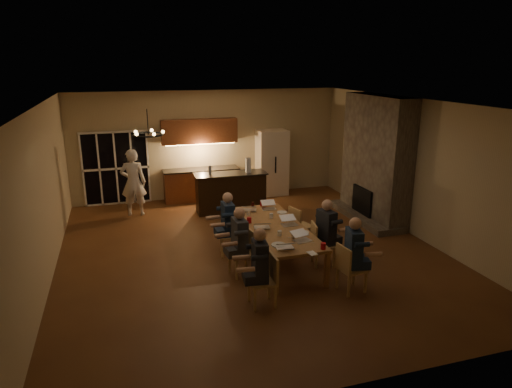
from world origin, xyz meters
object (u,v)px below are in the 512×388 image
Objects in this scene: person_left_mid at (240,242)px; bar_bottle at (210,170)px; laptop_e at (249,206)px; plate_near at (303,232)px; laptop_c at (262,222)px; laptop_f at (269,204)px; chair_right_far at (302,226)px; redcup_far at (262,203)px; person_left_near at (260,267)px; chair_right_mid at (323,244)px; can_cola at (253,205)px; person_right_mid at (326,232)px; laptop_a at (284,242)px; mug_front at (280,233)px; mug_mid at (271,216)px; refrigerator at (272,163)px; laptop_b at (303,235)px; person_left_far at (228,224)px; chair_left_far at (230,235)px; plate_left at (279,245)px; laptop_d at (289,220)px; mug_back at (248,213)px; chair_left_mid at (241,253)px; bar_island at (231,192)px; standing_person at (133,182)px; chair_right_near at (352,268)px; bar_blender at (248,165)px; chandelier at (148,135)px; person_right_near at (353,254)px; can_silver at (293,235)px; dining_table at (276,243)px; redcup_near at (323,246)px.

person_left_mid is 5.75× the size of bar_bottle.
laptop_e is 1.78m from plate_near.
laptop_f is at bearing -105.27° from laptop_c.
chair_right_far reaches higher than redcup_far.
person_left_near is (-1.70, -2.26, 0.24)m from chair_right_far.
can_cola is (-0.94, 1.85, 0.37)m from chair_right_mid.
laptop_a is (-1.13, -0.62, 0.17)m from person_right_mid.
person_right_mid is 2.02m from redcup_far.
mug_front is 1.05m from mug_mid.
laptop_b is at bearing -103.15° from refrigerator.
person_left_far is at bearing -120.05° from refrigerator.
person_left_mid is 4.31× the size of laptop_b.
plate_left is (0.55, -1.53, 0.31)m from chair_left_far.
person_left_near is (-1.71, -1.14, 0.24)m from chair_right_mid.
laptop_d is 1.07m from mug_back.
chair_left_mid is at bearing -118.87° from redcup_far.
bar_island is at bearing 96.94° from laptop_d.
standing_person is 6.62× the size of plate_left.
chair_right_near and chair_right_mid have the same top height.
bar_blender is at bearing 82.86° from mug_front.
chandelier is 4.55× the size of redcup_far.
person_right_near is 4.31× the size of laptop_b.
mug_back is at bearing 141.38° from mug_mid.
person_left_mid is 5.04× the size of plate_left.
person_left_far is at bearing 77.14° from chair_right_far.
laptop_f reaches higher than can_silver.
plate_near is (0.62, 0.60, -0.10)m from laptop_a.
chair_right_far is at bearing -80.69° from bar_blender.
chair_right_near is (0.86, -1.66, 0.07)m from dining_table.
refrigerator reaches higher than person_right_near.
person_left_mid is (-1.76, 1.19, 0.24)m from chair_right_near.
chair_right_mid is (-0.68, -5.21, -0.55)m from refrigerator.
person_left_mid is 6.06× the size of plate_near.
can_silver is (0.43, -1.58, 0.01)m from mug_back.
person_right_near is at bearing 137.14° from laptop_c.
laptop_e is 0.71m from mug_mid.
dining_table is 1.47m from redcup_far.
chair_right_far is at bearing 119.12° from person_left_mid.
person_left_mid is 13.80× the size of mug_mid.
laptop_a is at bearing 133.81° from chair_right_far.
mug_back is at bearing 93.97° from laptop_b.
person_left_mid is at bearing -53.64° from chair_left_mid.
refrigerator reaches higher than standing_person.
dining_table is 24.56× the size of redcup_near.
can_cola is at bearing -115.70° from refrigerator.
laptop_f is (-0.68, 2.72, 0.17)m from person_right_near.
mug_back is at bearing -106.30° from bar_blender.
chandelier is at bearing 147.86° from laptop_b.
person_left_far is at bearing 110.55° from plate_left.
laptop_f is (0.34, -2.30, 0.32)m from bar_island.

